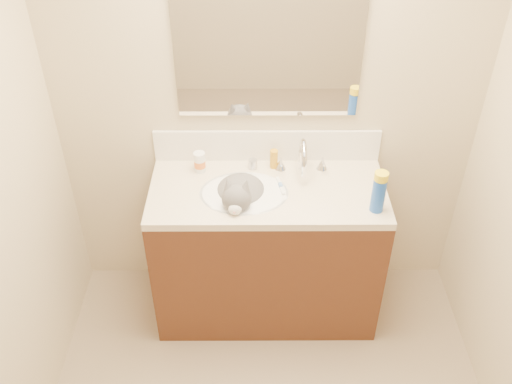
{
  "coord_description": "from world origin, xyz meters",
  "views": [
    {
      "loc": [
        -0.07,
        -1.31,
        2.61
      ],
      "look_at": [
        -0.06,
        0.92,
        0.88
      ],
      "focal_mm": 40.0,
      "sensor_mm": 36.0,
      "label": 1
    }
  ],
  "objects_px": {
    "pill_bottle": "(200,162)",
    "spray_can": "(378,195)",
    "basin": "(244,204)",
    "faucet": "(302,160)",
    "amber_bottle": "(274,159)",
    "cat": "(240,197)",
    "vanity_cabinet": "(267,253)",
    "silver_jar": "(253,164)"
  },
  "relations": [
    {
      "from": "pill_bottle",
      "to": "spray_can",
      "type": "xyz_separation_m",
      "value": [
        0.87,
        -0.33,
        0.03
      ]
    },
    {
      "from": "basin",
      "to": "faucet",
      "type": "relative_size",
      "value": 1.61
    },
    {
      "from": "amber_bottle",
      "to": "basin",
      "type": "bearing_deg",
      "value": -124.87
    },
    {
      "from": "amber_bottle",
      "to": "spray_can",
      "type": "distance_m",
      "value": 0.6
    },
    {
      "from": "pill_bottle",
      "to": "basin",
      "type": "bearing_deg",
      "value": -39.46
    },
    {
      "from": "faucet",
      "to": "cat",
      "type": "distance_m",
      "value": 0.38
    },
    {
      "from": "vanity_cabinet",
      "to": "faucet",
      "type": "xyz_separation_m",
      "value": [
        0.18,
        0.14,
        0.54
      ]
    },
    {
      "from": "silver_jar",
      "to": "amber_bottle",
      "type": "distance_m",
      "value": 0.11
    },
    {
      "from": "vanity_cabinet",
      "to": "faucet",
      "type": "height_order",
      "value": "faucet"
    },
    {
      "from": "faucet",
      "to": "silver_jar",
      "type": "xyz_separation_m",
      "value": [
        -0.26,
        0.05,
        -0.06
      ]
    },
    {
      "from": "cat",
      "to": "spray_can",
      "type": "relative_size",
      "value": 2.26
    },
    {
      "from": "vanity_cabinet",
      "to": "cat",
      "type": "relative_size",
      "value": 2.99
    },
    {
      "from": "vanity_cabinet",
      "to": "faucet",
      "type": "relative_size",
      "value": 4.29
    },
    {
      "from": "faucet",
      "to": "cat",
      "type": "relative_size",
      "value": 0.7
    },
    {
      "from": "faucet",
      "to": "cat",
      "type": "xyz_separation_m",
      "value": [
        -0.32,
        -0.16,
        -0.12
      ]
    },
    {
      "from": "basin",
      "to": "spray_can",
      "type": "distance_m",
      "value": 0.67
    },
    {
      "from": "basin",
      "to": "pill_bottle",
      "type": "xyz_separation_m",
      "value": [
        -0.23,
        0.19,
        0.13
      ]
    },
    {
      "from": "spray_can",
      "to": "amber_bottle",
      "type": "bearing_deg",
      "value": 143.46
    },
    {
      "from": "vanity_cabinet",
      "to": "spray_can",
      "type": "relative_size",
      "value": 6.75
    },
    {
      "from": "faucet",
      "to": "pill_bottle",
      "type": "relative_size",
      "value": 2.52
    },
    {
      "from": "vanity_cabinet",
      "to": "pill_bottle",
      "type": "distance_m",
      "value": 0.64
    },
    {
      "from": "cat",
      "to": "pill_bottle",
      "type": "distance_m",
      "value": 0.3
    },
    {
      "from": "pill_bottle",
      "to": "silver_jar",
      "type": "height_order",
      "value": "pill_bottle"
    },
    {
      "from": "amber_bottle",
      "to": "vanity_cabinet",
      "type": "bearing_deg",
      "value": -100.31
    },
    {
      "from": "pill_bottle",
      "to": "amber_bottle",
      "type": "distance_m",
      "value": 0.39
    },
    {
      "from": "pill_bottle",
      "to": "amber_bottle",
      "type": "xyz_separation_m",
      "value": [
        0.39,
        0.03,
        -0.0
      ]
    },
    {
      "from": "cat",
      "to": "faucet",
      "type": "bearing_deg",
      "value": 33.62
    },
    {
      "from": "silver_jar",
      "to": "faucet",
      "type": "bearing_deg",
      "value": -10.05
    },
    {
      "from": "basin",
      "to": "silver_jar",
      "type": "xyz_separation_m",
      "value": [
        0.04,
        0.21,
        0.1
      ]
    },
    {
      "from": "vanity_cabinet",
      "to": "basin",
      "type": "relative_size",
      "value": 2.67
    },
    {
      "from": "vanity_cabinet",
      "to": "amber_bottle",
      "type": "height_order",
      "value": "amber_bottle"
    },
    {
      "from": "vanity_cabinet",
      "to": "cat",
      "type": "distance_m",
      "value": 0.44
    },
    {
      "from": "vanity_cabinet",
      "to": "basin",
      "type": "distance_m",
      "value": 0.4
    },
    {
      "from": "pill_bottle",
      "to": "faucet",
      "type": "bearing_deg",
      "value": -2.67
    },
    {
      "from": "vanity_cabinet",
      "to": "faucet",
      "type": "distance_m",
      "value": 0.58
    },
    {
      "from": "basin",
      "to": "faucet",
      "type": "xyz_separation_m",
      "value": [
        0.3,
        0.17,
        0.16
      ]
    },
    {
      "from": "faucet",
      "to": "amber_bottle",
      "type": "xyz_separation_m",
      "value": [
        -0.14,
        0.06,
        -0.03
      ]
    },
    {
      "from": "faucet",
      "to": "cat",
      "type": "bearing_deg",
      "value": -152.96
    },
    {
      "from": "vanity_cabinet",
      "to": "spray_can",
      "type": "bearing_deg",
      "value": -17.74
    },
    {
      "from": "vanity_cabinet",
      "to": "amber_bottle",
      "type": "relative_size",
      "value": 11.43
    },
    {
      "from": "silver_jar",
      "to": "spray_can",
      "type": "bearing_deg",
      "value": -30.36
    },
    {
      "from": "vanity_cabinet",
      "to": "basin",
      "type": "bearing_deg",
      "value": -165.96
    }
  ]
}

